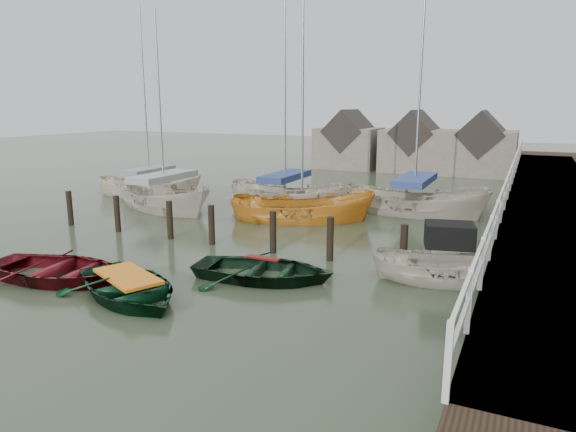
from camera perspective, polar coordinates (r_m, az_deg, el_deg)
The scene contains 13 objects.
ground at distance 15.20m, azimuth -10.92°, elevation -6.39°, with size 120.00×120.00×0.00m, color #283220.
pier at distance 21.94m, azimuth 27.06°, elevation 0.19°, with size 3.04×32.00×2.70m.
mooring_pilings at distance 18.03m, azimuth -8.24°, elevation -1.64°, with size 13.72×0.22×1.80m.
far_sheds at distance 38.45m, azimuth 13.69°, elevation 7.64°, with size 14.00×4.08×4.39m.
rowboat_red at distance 15.83m, azimuth -24.06°, elevation -6.51°, with size 3.10×4.34×0.90m, color #520B11.
rowboat_green at distance 13.82m, azimuth -17.23°, elevation -8.68°, with size 2.87×4.02×0.83m, color black.
rowboat_dkgreen at distance 14.55m, azimuth -2.75°, elevation -7.04°, with size 2.85×3.99×0.83m, color black.
motorboat at distance 14.94m, azimuth 17.09°, elevation -6.63°, with size 4.26×2.41×2.40m.
sailboat_a at distance 24.72m, azimuth -13.50°, elevation 0.93°, with size 7.03×4.69×10.15m.
sailboat_b at distance 24.63m, azimuth -0.31°, elevation 1.25°, with size 6.50×3.12×11.95m.
sailboat_c at distance 21.76m, azimuth 1.56°, elevation -0.40°, with size 6.51×4.37×10.55m.
sailboat_d at distance 23.67m, azimuth 13.76°, elevation 0.42°, with size 6.82×3.10×12.23m.
sailboat_e at distance 28.55m, azimuth -15.06°, elevation 2.37°, with size 6.12×3.90×10.68m.
Camera 1 is at (8.63, -11.53, 4.85)m, focal length 32.00 mm.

